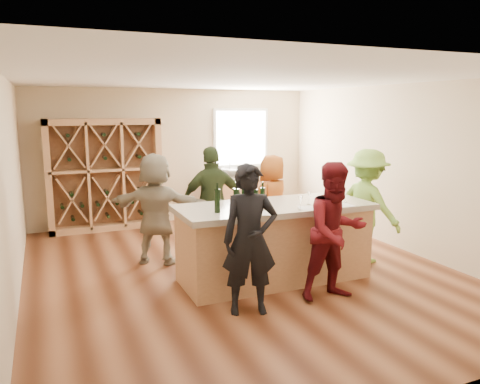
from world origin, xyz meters
name	(u,v)px	position (x,y,z in m)	size (l,w,h in m)	color
floor	(239,273)	(0.00, 0.00, -0.05)	(6.00, 7.00, 0.10)	brown
ceiling	(239,75)	(0.00, 0.00, 2.85)	(6.00, 7.00, 0.10)	white
wall_back	(175,156)	(0.00, 3.55, 1.40)	(6.00, 0.10, 2.80)	beige
wall_front	(419,240)	(0.00, -3.55, 1.40)	(6.00, 0.10, 2.80)	beige
wall_left	(5,192)	(-3.05, 0.00, 1.40)	(0.10, 7.00, 2.80)	beige
wall_right	(404,168)	(3.05, 0.00, 1.40)	(0.10, 7.00, 2.80)	beige
window_frame	(241,138)	(1.50, 3.47, 1.75)	(1.30, 0.06, 1.30)	white
window_pane	(241,138)	(1.50, 3.44, 1.75)	(1.18, 0.01, 1.18)	white
wine_rack	(105,175)	(-1.50, 3.27, 1.10)	(2.20, 0.45, 2.20)	tan
back_counter_base	(241,198)	(1.40, 3.20, 0.43)	(1.60, 0.58, 0.86)	tan
back_counter_top	(241,178)	(1.40, 3.20, 0.89)	(1.70, 0.62, 0.06)	#AEA28E
sink	(233,173)	(1.20, 3.20, 1.01)	(0.54, 0.54, 0.19)	silver
faucet	(230,169)	(1.20, 3.38, 1.07)	(0.02, 0.02, 0.30)	silver
tasting_counter_base	(274,245)	(0.31, -0.53, 0.50)	(2.60, 1.00, 1.00)	tan
tasting_counter_top	(275,207)	(0.31, -0.53, 1.04)	(2.72, 1.12, 0.08)	#AEA28E
wine_bottle_a	(217,201)	(-0.60, -0.71, 1.23)	(0.07, 0.07, 0.30)	black
wine_bottle_b	(236,200)	(-0.37, -0.78, 1.23)	(0.08, 0.08, 0.31)	black
wine_bottle_c	(244,199)	(-0.20, -0.65, 1.22)	(0.07, 0.07, 0.27)	black
wine_bottle_d	(255,200)	(-0.10, -0.80, 1.22)	(0.07, 0.07, 0.28)	black
wine_bottle_e	(263,198)	(0.07, -0.65, 1.22)	(0.07, 0.07, 0.27)	black
wine_glass_b	(300,203)	(0.46, -0.98, 1.17)	(0.07, 0.07, 0.19)	white
wine_glass_c	(336,200)	(1.01, -0.99, 1.18)	(0.07, 0.07, 0.19)	white
wine_glass_d	(309,199)	(0.75, -0.72, 1.16)	(0.06, 0.06, 0.17)	white
wine_glass_e	(345,196)	(1.29, -0.79, 1.18)	(0.07, 0.07, 0.19)	white
tasting_menu_a	(266,213)	(-0.04, -0.97, 1.08)	(0.21, 0.29, 0.00)	white
tasting_menu_b	(306,208)	(0.59, -0.91, 1.08)	(0.20, 0.28, 0.00)	white
tasting_menu_c	(344,205)	(1.18, -0.93, 1.08)	(0.20, 0.28, 0.00)	white
person_near_left	(250,240)	(-0.45, -1.40, 0.89)	(0.65, 0.47, 1.78)	black
person_near_right	(336,232)	(0.70, -1.45, 0.87)	(0.85, 0.47, 1.75)	#590F14
person_server	(367,206)	(2.01, -0.37, 0.89)	(1.15, 0.53, 1.78)	#8CC64C
person_far_mid	(213,203)	(-0.14, 0.77, 0.90)	(1.06, 0.54, 1.80)	#263319
person_far_right	(272,202)	(0.96, 0.82, 0.81)	(0.79, 0.52, 1.62)	#994C19
person_far_left	(156,209)	(-1.04, 0.82, 0.87)	(1.61, 0.58, 1.73)	gray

